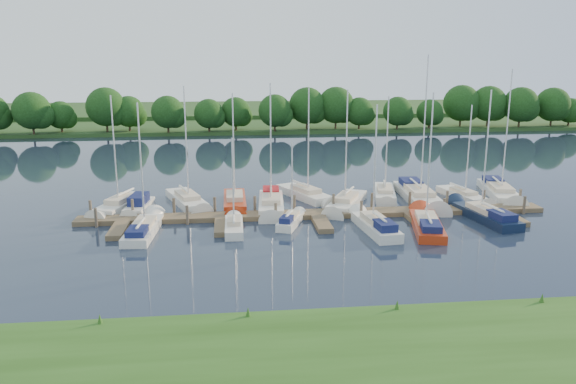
{
  "coord_description": "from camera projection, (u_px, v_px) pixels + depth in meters",
  "views": [
    {
      "loc": [
        -7.39,
        -37.69,
        13.26
      ],
      "look_at": [
        -2.43,
        8.0,
        2.2
      ],
      "focal_mm": 35.0,
      "sensor_mm": 36.0,
      "label": 1
    }
  ],
  "objects": [
    {
      "name": "dock",
      "position": [
        318.0,
        216.0,
        47.33
      ],
      "size": [
        40.0,
        6.0,
        0.4
      ],
      "color": "brown",
      "rests_on": "ground"
    },
    {
      "name": "mooring_pilings",
      "position": [
        316.0,
        208.0,
        48.32
      ],
      "size": [
        38.24,
        2.84,
        2.0
      ],
      "color": "#473D33",
      "rests_on": "ground"
    },
    {
      "name": "sailboat_n_3",
      "position": [
        235.0,
        203.0,
        51.29
      ],
      "size": [
        1.98,
        8.27,
        10.68
      ],
      "rotation": [
        0.0,
        0.0,
        3.14
      ],
      "color": "#AF2D10",
      "rests_on": "ground"
    },
    {
      "name": "sailboat_n_10",
      "position": [
        500.0,
        193.0,
        55.09
      ],
      "size": [
        4.09,
        10.19,
        12.67
      ],
      "rotation": [
        0.0,
        0.0,
        2.94
      ],
      "color": "silver",
      "rests_on": "ground"
    },
    {
      "name": "sailboat_n_6",
      "position": [
        346.0,
        204.0,
        50.94
      ],
      "size": [
        5.2,
        8.33,
        10.97
      ],
      "rotation": [
        0.0,
        0.0,
        2.68
      ],
      "color": "silver",
      "rests_on": "ground"
    },
    {
      "name": "sailboat_s_0",
      "position": [
        144.0,
        229.0,
        43.43
      ],
      "size": [
        2.4,
        8.24,
        10.33
      ],
      "rotation": [
        0.0,
        0.0,
        -0.07
      ],
      "color": "silver",
      "rests_on": "ground"
    },
    {
      "name": "sailboat_s_2",
      "position": [
        291.0,
        221.0,
        45.53
      ],
      "size": [
        2.8,
        5.29,
        7.03
      ],
      "rotation": [
        0.0,
        0.0,
        -0.37
      ],
      "color": "silver",
      "rests_on": "ground"
    },
    {
      "name": "sailboat_n_7",
      "position": [
        385.0,
        194.0,
        54.56
      ],
      "size": [
        3.37,
        8.03,
        10.06
      ],
      "rotation": [
        0.0,
        0.0,
        2.91
      ],
      "color": "silver",
      "rests_on": "ground"
    },
    {
      "name": "sailboat_n_9",
      "position": [
        464.0,
        196.0,
        53.79
      ],
      "size": [
        2.94,
        7.42,
        9.31
      ],
      "rotation": [
        0.0,
        0.0,
        3.34
      ],
      "color": "silver",
      "rests_on": "ground"
    },
    {
      "name": "far_shore",
      "position": [
        264.0,
        123.0,
        112.73
      ],
      "size": [
        180.0,
        30.0,
        0.6
      ],
      "primitive_type": "cube",
      "color": "#204219",
      "rests_on": "ground"
    },
    {
      "name": "sailboat_s_3",
      "position": [
        375.0,
        226.0,
        43.98
      ],
      "size": [
        2.53,
        7.96,
        10.24
      ],
      "rotation": [
        0.0,
        0.0,
        0.1
      ],
      "color": "silver",
      "rests_on": "ground"
    },
    {
      "name": "ground",
      "position": [
        334.0,
        247.0,
        40.31
      ],
      "size": [
        260.0,
        260.0,
        0.0
      ],
      "primitive_type": "plane",
      "color": "#171F2F",
      "rests_on": "ground"
    },
    {
      "name": "sailboat_s_4",
      "position": [
        426.0,
        225.0,
        44.46
      ],
      "size": [
        3.67,
        8.82,
        11.06
      ],
      "rotation": [
        0.0,
        0.0,
        -0.22
      ],
      "color": "#AF2D10",
      "rests_on": "ground"
    },
    {
      "name": "treeline",
      "position": [
        274.0,
        109.0,
        99.46
      ],
      "size": [
        145.9,
        10.11,
        8.27
      ],
      "color": "#38281C",
      "rests_on": "ground"
    },
    {
      "name": "sailboat_n_5",
      "position": [
        306.0,
        196.0,
        53.98
      ],
      "size": [
        4.98,
        8.38,
        10.96
      ],
      "rotation": [
        0.0,
        0.0,
        3.58
      ],
      "color": "silver",
      "rests_on": "ground"
    },
    {
      "name": "sailboat_n_8",
      "position": [
        419.0,
        197.0,
        53.3
      ],
      "size": [
        3.23,
        11.17,
        14.0
      ],
      "rotation": [
        0.0,
        0.0,
        3.08
      ],
      "color": "silver",
      "rests_on": "ground"
    },
    {
      "name": "sailboat_n_4",
      "position": [
        271.0,
        205.0,
        50.44
      ],
      "size": [
        2.71,
        9.14,
        11.59
      ],
      "rotation": [
        0.0,
        0.0,
        3.07
      ],
      "color": "silver",
      "rests_on": "ground"
    },
    {
      "name": "sailboat_s_1",
      "position": [
        234.0,
        227.0,
        44.03
      ],
      "size": [
        1.43,
        5.79,
        7.66
      ],
      "rotation": [
        0.0,
        0.0,
        -0.01
      ],
      "color": "silver",
      "rests_on": "ground"
    },
    {
      "name": "near_bank",
      "position": [
        401.0,
        360.0,
        24.79
      ],
      "size": [
        90.0,
        10.0,
        0.5
      ],
      "primitive_type": "cube",
      "color": "#234914",
      "rests_on": "ground"
    },
    {
      "name": "sailboat_n_2",
      "position": [
        188.0,
        202.0,
        51.79
      ],
      "size": [
        4.49,
        8.84,
        11.21
      ],
      "rotation": [
        0.0,
        0.0,
        3.48
      ],
      "color": "silver",
      "rests_on": "ground"
    },
    {
      "name": "distant_hill",
      "position": [
        257.0,
        110.0,
        136.8
      ],
      "size": [
        220.0,
        40.0,
        1.4
      ],
      "primitive_type": "cube",
      "color": "#315123",
      "rests_on": "ground"
    },
    {
      "name": "sailboat_s_5",
      "position": [
        484.0,
        216.0,
        47.0
      ],
      "size": [
        3.1,
        8.82,
        11.15
      ],
      "rotation": [
        0.0,
        0.0,
        0.14
      ],
      "color": "#0E1A31",
      "rests_on": "ground"
    },
    {
      "name": "sailboat_n_0",
      "position": [
        120.0,
        207.0,
        50.04
      ],
      "size": [
        4.09,
        8.19,
        10.58
      ],
      "rotation": [
        0.0,
        0.0,
        2.81
      ],
      "color": "silver",
      "rests_on": "ground"
    },
    {
      "name": "motorboat",
      "position": [
        139.0,
        207.0,
        49.59
      ],
      "size": [
        2.23,
        5.83,
        1.81
      ],
      "rotation": [
        0.0,
        0.0,
        3.02
      ],
      "color": "silver",
      "rests_on": "ground"
    }
  ]
}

